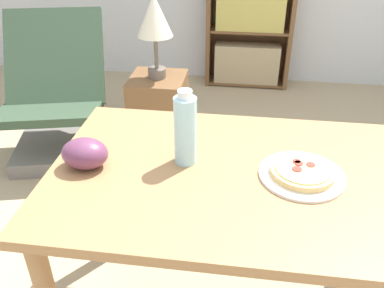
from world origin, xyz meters
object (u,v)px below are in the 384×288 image
(side_table, at_px, (159,116))
(table_lamp, at_px, (155,20))
(grape_bunch, at_px, (85,154))
(bookshelf, at_px, (251,7))
(lounge_chair_near, at_px, (58,113))
(drink_bottle, at_px, (185,130))
(pizza_on_plate, at_px, (302,173))

(side_table, bearing_deg, table_lamp, 0.00)
(grape_bunch, relative_size, bookshelf, 0.10)
(bookshelf, bearing_deg, lounge_chair_near, -131.82)
(bookshelf, height_order, side_table, bookshelf)
(lounge_chair_near, relative_size, bookshelf, 0.60)
(grape_bunch, distance_m, bookshelf, 2.59)
(drink_bottle, relative_size, side_table, 0.47)
(pizza_on_plate, xyz_separation_m, grape_bunch, (-0.69, -0.04, 0.03))
(pizza_on_plate, distance_m, drink_bottle, 0.39)
(lounge_chair_near, bearing_deg, pizza_on_plate, -53.41)
(pizza_on_plate, bearing_deg, bookshelf, 94.26)
(side_table, bearing_deg, bookshelf, 66.96)
(pizza_on_plate, relative_size, lounge_chair_near, 0.30)
(pizza_on_plate, height_order, side_table, pizza_on_plate)
(pizza_on_plate, relative_size, drink_bottle, 1.05)
(lounge_chair_near, xyz_separation_m, side_table, (0.66, 0.07, -0.01))
(drink_bottle, bearing_deg, lounge_chair_near, 132.33)
(grape_bunch, height_order, bookshelf, bookshelf)
(bookshelf, xyz_separation_m, side_table, (-0.54, -1.28, -0.43))
(grape_bunch, height_order, lounge_chair_near, lounge_chair_near)
(grape_bunch, distance_m, table_lamp, 1.27)
(lounge_chair_near, bearing_deg, side_table, -7.83)
(grape_bunch, bearing_deg, drink_bottle, 13.12)
(drink_bottle, xyz_separation_m, side_table, (-0.36, 1.19, -0.59))
(drink_bottle, distance_m, table_lamp, 1.24)
(bookshelf, bearing_deg, drink_bottle, -94.33)
(lounge_chair_near, bearing_deg, bookshelf, 34.46)
(bookshelf, distance_m, side_table, 1.46)
(drink_bottle, bearing_deg, pizza_on_plate, -5.61)
(pizza_on_plate, xyz_separation_m, bookshelf, (-0.19, 2.51, -0.06))
(drink_bottle, bearing_deg, grape_bunch, -166.88)
(table_lamp, bearing_deg, bookshelf, 66.96)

